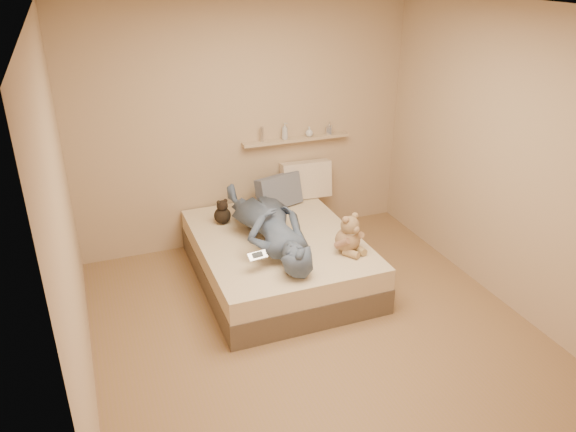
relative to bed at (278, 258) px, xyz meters
name	(u,v)px	position (x,y,z in m)	size (l,w,h in m)	color
room	(319,190)	(0.00, -0.93, 1.08)	(3.80, 3.80, 3.80)	#866145
bed	(278,258)	(0.00, 0.00, 0.00)	(1.50, 1.90, 0.45)	brown
game_console	(257,256)	(-0.37, -0.53, 0.38)	(0.18, 0.09, 0.06)	silver
teddy_bear	(349,236)	(0.51, -0.50, 0.38)	(0.30, 0.31, 0.38)	#937750
dark_plush	(222,213)	(-0.41, 0.49, 0.34)	(0.17, 0.17, 0.26)	black
pillow_cream	(306,180)	(0.64, 0.83, 0.43)	(0.55, 0.16, 0.40)	#C2B099
pillow_grey	(279,191)	(0.27, 0.69, 0.40)	(0.50, 0.14, 0.34)	slate
person	(269,223)	(-0.10, -0.06, 0.42)	(0.59, 1.61, 0.39)	#46536E
wall_shelf	(296,139)	(0.55, 0.91, 0.88)	(1.20, 0.12, 0.03)	tan
shelf_bottles	(301,131)	(0.61, 0.91, 0.96)	(0.84, 0.11, 0.18)	silver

